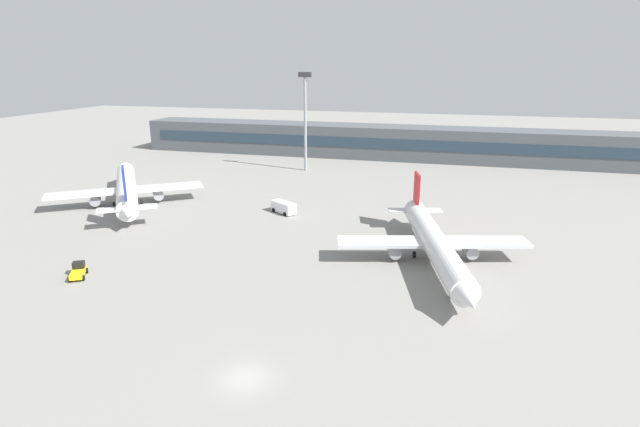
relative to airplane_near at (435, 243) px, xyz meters
name	(u,v)px	position (x,y,z in m)	size (l,w,h in m)	color
ground_plane	(345,233)	(-14.35, 8.84, -2.86)	(400.00, 400.00, 0.00)	gray
terminal_building	(397,143)	(-14.35, 76.72, 1.65)	(151.28, 12.13, 9.00)	#4C5156
airplane_near	(435,243)	(0.00, 0.00, 0.00)	(26.45, 37.25, 9.36)	silver
airplane_mid	(126,188)	(-59.16, 15.33, 0.23)	(27.50, 34.82, 10.13)	silver
baggage_tug_yellow	(78,271)	(-43.66, -16.71, -2.06)	(3.12, 3.87, 1.75)	yellow
service_van_white	(284,207)	(-27.63, 16.97, -1.74)	(5.43, 4.56, 2.08)	white
floodlight_tower_west	(305,114)	(-34.66, 54.03, 11.16)	(3.20, 0.80, 24.05)	gray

